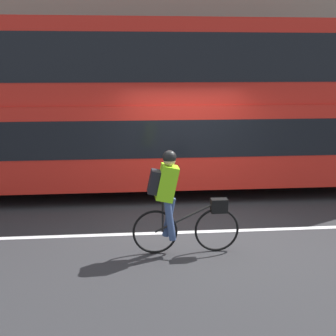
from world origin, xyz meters
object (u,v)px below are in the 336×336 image
Objects in this scene: bus at (149,100)px; cyclist_on_bike at (175,199)px; trash_bin at (248,144)px; street_sign_post at (199,114)px.

cyclist_on_bike is at bearing -87.39° from bus.
cyclist_on_bike is 7.40m from trash_bin.
cyclist_on_bike is 6.94m from street_sign_post.
bus reaches higher than street_sign_post.
bus is 4.02m from cyclist_on_bike.
street_sign_post reaches higher than trash_bin.
bus is at bearing -119.21° from street_sign_post.
street_sign_post is at bearing -179.76° from trash_bin.
bus is 13.04× the size of trash_bin.
bus is at bearing -136.96° from trash_bin.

